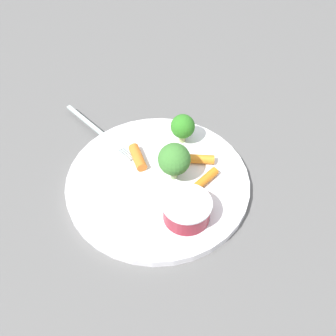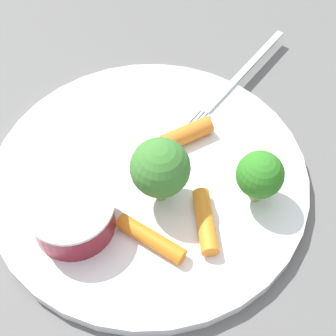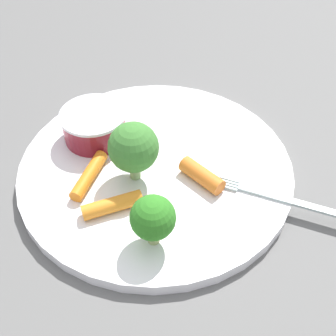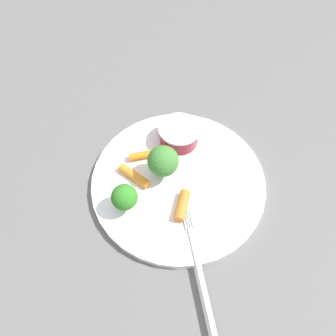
% 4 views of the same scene
% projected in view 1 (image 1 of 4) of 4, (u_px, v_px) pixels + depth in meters
% --- Properties ---
extents(ground_plane, '(2.40, 2.40, 0.00)m').
position_uv_depth(ground_plane, '(158.00, 185.00, 0.63)').
color(ground_plane, '#5C5C5B').
extents(plate, '(0.26, 0.26, 0.01)m').
position_uv_depth(plate, '(158.00, 183.00, 0.62)').
color(plate, white).
rests_on(plate, ground_plane).
extents(sauce_cup, '(0.07, 0.07, 0.03)m').
position_uv_depth(sauce_cup, '(188.00, 209.00, 0.56)').
color(sauce_cup, maroon).
rests_on(sauce_cup, plate).
extents(broccoli_floret_0, '(0.05, 0.05, 0.06)m').
position_uv_depth(broccoli_floret_0, '(174.00, 160.00, 0.59)').
color(broccoli_floret_0, '#8AAF71').
rests_on(broccoli_floret_0, plate).
extents(broccoli_floret_1, '(0.04, 0.04, 0.05)m').
position_uv_depth(broccoli_floret_1, '(183.00, 127.00, 0.65)').
color(broccoli_floret_1, '#98A865').
rests_on(broccoli_floret_1, plate).
extents(carrot_stick_0, '(0.02, 0.05, 0.02)m').
position_uv_depth(carrot_stick_0, '(138.00, 157.00, 0.64)').
color(carrot_stick_0, orange).
rests_on(carrot_stick_0, plate).
extents(carrot_stick_1, '(0.06, 0.03, 0.01)m').
position_uv_depth(carrot_stick_1, '(203.00, 182.00, 0.61)').
color(carrot_stick_1, orange).
rests_on(carrot_stick_1, plate).
extents(carrot_stick_2, '(0.05, 0.04, 0.01)m').
position_uv_depth(carrot_stick_2, '(196.00, 159.00, 0.64)').
color(carrot_stick_2, orange).
rests_on(carrot_stick_2, plate).
extents(fork, '(0.04, 0.17, 0.00)m').
position_uv_depth(fork, '(100.00, 132.00, 0.68)').
color(fork, '#AEBFBD').
rests_on(fork, plate).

